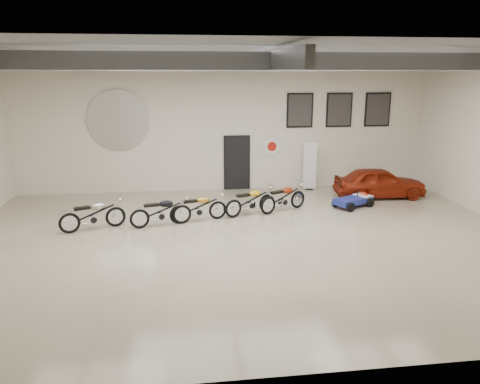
{
  "coord_description": "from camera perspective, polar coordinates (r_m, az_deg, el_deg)",
  "views": [
    {
      "loc": [
        -1.76,
        -12.13,
        4.55
      ],
      "look_at": [
        0.0,
        1.2,
        1.1
      ],
      "focal_mm": 35.0,
      "sensor_mm": 36.0,
      "label": 1
    }
  ],
  "objects": [
    {
      "name": "poster_right",
      "position": [
        19.82,
        16.43,
        9.62
      ],
      "size": [
        1.05,
        0.08,
        1.35
      ],
      "primitive_type": null,
      "color": "black",
      "rests_on": "back_wall"
    },
    {
      "name": "oil_sign",
      "position": [
        18.67,
        3.9,
        5.57
      ],
      "size": [
        0.72,
        0.1,
        0.72
      ],
      "primitive_type": null,
      "color": "white",
      "rests_on": "back_wall"
    },
    {
      "name": "motorcycle_yellow",
      "position": [
        15.3,
        1.28,
        -1.03
      ],
      "size": [
        1.93,
        1.27,
        0.96
      ],
      "primitive_type": null,
      "rotation": [
        0.0,
        0.0,
        0.41
      ],
      "color": "silver",
      "rests_on": "floor"
    },
    {
      "name": "motorcycle_red",
      "position": [
        15.75,
        5.31,
        -0.62
      ],
      "size": [
        1.92,
        1.39,
        0.97
      ],
      "primitive_type": null,
      "rotation": [
        0.0,
        0.0,
        0.49
      ],
      "color": "silver",
      "rests_on": "floor"
    },
    {
      "name": "go_kart",
      "position": [
        16.77,
        13.98,
        -0.67
      ],
      "size": [
        1.92,
        1.51,
        0.64
      ],
      "primitive_type": null,
      "rotation": [
        0.0,
        0.0,
        0.48
      ],
      "color": "navy",
      "rests_on": "floor"
    },
    {
      "name": "motorcycle_gold",
      "position": [
        14.67,
        -5.09,
        -1.81
      ],
      "size": [
        1.9,
        1.0,
        0.94
      ],
      "primitive_type": null,
      "rotation": [
        0.0,
        0.0,
        0.25
      ],
      "color": "silver",
      "rests_on": "floor"
    },
    {
      "name": "poster_mid",
      "position": [
        19.23,
        11.99,
        9.76
      ],
      "size": [
        1.05,
        0.08,
        1.35
      ],
      "primitive_type": null,
      "color": "black",
      "rests_on": "back_wall"
    },
    {
      "name": "back_wall",
      "position": [
        18.33,
        -1.98,
        7.96
      ],
      "size": [
        16.0,
        0.02,
        5.0
      ],
      "primitive_type": "cube",
      "color": "beige",
      "rests_on": "floor"
    },
    {
      "name": "door",
      "position": [
        18.56,
        -0.39,
        3.52
      ],
      "size": [
        0.92,
        0.08,
        2.1
      ],
      "primitive_type": "cube",
      "color": "black",
      "rests_on": "back_wall"
    },
    {
      "name": "motorcycle_black",
      "position": [
        14.36,
        -9.62,
        -2.28
      ],
      "size": [
        1.93,
        0.98,
        0.96
      ],
      "primitive_type": null,
      "rotation": [
        0.0,
        0.0,
        0.23
      ],
      "color": "silver",
      "rests_on": "floor"
    },
    {
      "name": "logo_plaque",
      "position": [
        18.31,
        -14.67,
        8.44
      ],
      "size": [
        2.3,
        0.06,
        1.16
      ],
      "primitive_type": null,
      "color": "silver",
      "rests_on": "back_wall"
    },
    {
      "name": "vintage_car",
      "position": [
        18.18,
        16.65,
        1.13
      ],
      "size": [
        1.47,
        3.38,
        1.14
      ],
      "primitive_type": "imported",
      "rotation": [
        0.0,
        0.0,
        1.53
      ],
      "color": "maroon",
      "rests_on": "floor"
    },
    {
      "name": "ceiling_beams",
      "position": [
        12.26,
        0.76,
        15.32
      ],
      "size": [
        15.8,
        11.8,
        0.32
      ],
      "primitive_type": null,
      "color": "#5A5D62",
      "rests_on": "ceiling"
    },
    {
      "name": "motorcycle_silver",
      "position": [
        14.48,
        -17.53,
        -2.57
      ],
      "size": [
        1.99,
        1.22,
        0.99
      ],
      "primitive_type": null,
      "rotation": [
        0.0,
        0.0,
        0.36
      ],
      "color": "silver",
      "rests_on": "floor"
    },
    {
      "name": "poster_left",
      "position": [
        18.76,
        7.31,
        9.84
      ],
      "size": [
        1.05,
        0.08,
        1.35
      ],
      "primitive_type": null,
      "color": "black",
      "rests_on": "back_wall"
    },
    {
      "name": "floor",
      "position": [
        13.08,
        0.69,
        -5.97
      ],
      "size": [
        16.0,
        12.0,
        0.01
      ],
      "primitive_type": "cube",
      "color": "#B3A989",
      "rests_on": "ground"
    },
    {
      "name": "banner_stand",
      "position": [
        18.71,
        8.52,
        3.12
      ],
      "size": [
        0.54,
        0.31,
        1.89
      ],
      "primitive_type": null,
      "rotation": [
        0.0,
        0.0,
        -0.21
      ],
      "color": "white",
      "rests_on": "floor"
    },
    {
      "name": "ceiling",
      "position": [
        12.27,
        0.76,
        16.49
      ],
      "size": [
        16.0,
        12.0,
        0.01
      ],
      "primitive_type": "cube",
      "color": "gray",
      "rests_on": "back_wall"
    }
  ]
}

